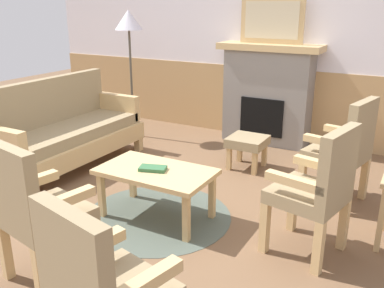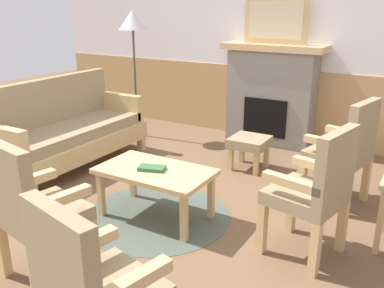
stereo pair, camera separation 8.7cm
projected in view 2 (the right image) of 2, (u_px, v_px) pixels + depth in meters
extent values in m
plane|color=brown|center=(172.00, 214.00, 3.71)|extent=(14.00, 14.00, 0.00)
cube|color=white|center=(281.00, 37.00, 5.40)|extent=(7.20, 0.12, 2.70)
cube|color=tan|center=(275.00, 104.00, 5.62)|extent=(7.20, 0.02, 0.95)
cube|color=gray|center=(271.00, 98.00, 5.43)|extent=(1.10, 0.36, 1.20)
cube|color=black|center=(265.00, 118.00, 5.35)|extent=(0.56, 0.02, 0.48)
cube|color=tan|center=(274.00, 47.00, 5.23)|extent=(1.30, 0.44, 0.08)
cube|color=tan|center=(276.00, 20.00, 5.13)|extent=(0.80, 0.03, 0.56)
cube|color=beige|center=(275.00, 20.00, 5.11)|extent=(0.68, 0.01, 0.44)
cube|color=tan|center=(32.00, 193.00, 3.94)|extent=(0.08, 0.08, 0.16)
cube|color=tan|center=(141.00, 144.00, 5.31)|extent=(0.08, 0.08, 0.16)
cube|color=tan|center=(105.00, 136.00, 5.60)|extent=(0.08, 0.08, 0.16)
cube|color=tan|center=(73.00, 145.00, 4.71)|extent=(0.70, 1.80, 0.20)
cube|color=#937F5B|center=(72.00, 131.00, 4.66)|extent=(0.60, 1.70, 0.12)
cube|color=#937F5B|center=(50.00, 100.00, 4.70)|extent=(0.10, 1.70, 0.50)
cube|color=tan|center=(4.00, 142.00, 3.93)|extent=(0.60, 0.10, 0.30)
cube|color=tan|center=(121.00, 106.00, 5.32)|extent=(0.60, 0.10, 0.30)
cube|color=tan|center=(101.00, 194.00, 3.64)|extent=(0.05, 0.05, 0.40)
cube|color=tan|center=(184.00, 218.00, 3.23)|extent=(0.05, 0.05, 0.40)
cube|color=tan|center=(133.00, 177.00, 4.00)|extent=(0.05, 0.05, 0.40)
cube|color=tan|center=(211.00, 196.00, 3.59)|extent=(0.05, 0.05, 0.40)
cube|color=tan|center=(155.00, 171.00, 3.54)|extent=(0.96, 0.56, 0.04)
cylinder|color=#4C564C|center=(156.00, 216.00, 3.68)|extent=(1.28, 1.28, 0.01)
cube|color=#33663D|center=(152.00, 168.00, 3.52)|extent=(0.25, 0.19, 0.03)
cube|color=tan|center=(231.00, 159.00, 4.65)|extent=(0.05, 0.05, 0.26)
cube|color=tan|center=(256.00, 164.00, 4.51)|extent=(0.05, 0.05, 0.26)
cube|color=tan|center=(242.00, 151.00, 4.90)|extent=(0.05, 0.05, 0.26)
cube|color=tan|center=(266.00, 156.00, 4.75)|extent=(0.05, 0.05, 0.26)
cube|color=#937F5B|center=(249.00, 142.00, 4.64)|extent=(0.40, 0.40, 0.10)
cube|color=tan|center=(262.00, 228.00, 3.09)|extent=(0.07, 0.07, 0.40)
cube|color=tan|center=(291.00, 208.00, 3.38)|extent=(0.07, 0.07, 0.40)
cube|color=tan|center=(315.00, 250.00, 2.82)|extent=(0.07, 0.07, 0.40)
cube|color=tan|center=(342.00, 226.00, 3.11)|extent=(0.07, 0.07, 0.40)
cube|color=#937F5B|center=(305.00, 196.00, 3.02)|extent=(0.57, 0.57, 0.10)
cube|color=#937F5B|center=(336.00, 165.00, 2.80)|extent=(0.18, 0.49, 0.48)
cube|color=tan|center=(292.00, 183.00, 2.82)|extent=(0.44, 0.16, 0.06)
cube|color=tan|center=(321.00, 166.00, 3.11)|extent=(0.44, 0.16, 0.06)
cube|color=tan|center=(302.00, 181.00, 3.89)|extent=(0.07, 0.07, 0.40)
cube|color=tan|center=(324.00, 169.00, 4.18)|extent=(0.07, 0.07, 0.40)
cube|color=tan|center=(346.00, 195.00, 3.62)|extent=(0.07, 0.07, 0.40)
cube|color=tan|center=(366.00, 180.00, 3.91)|extent=(0.07, 0.07, 0.40)
cube|color=#937F5B|center=(337.00, 155.00, 3.82)|extent=(0.57, 0.57, 0.10)
cube|color=#937F5B|center=(363.00, 129.00, 3.60)|extent=(0.18, 0.49, 0.48)
cube|color=tan|center=(329.00, 143.00, 3.63)|extent=(0.44, 0.16, 0.06)
cube|color=tan|center=(349.00, 133.00, 3.91)|extent=(0.44, 0.16, 0.06)
cube|color=#937F5B|center=(61.00, 260.00, 1.77)|extent=(0.49, 0.18, 0.48)
cube|color=tan|center=(78.00, 248.00, 2.08)|extent=(0.17, 0.44, 0.06)
cube|color=tan|center=(131.00, 284.00, 1.81)|extent=(0.17, 0.44, 0.06)
cube|color=tan|center=(59.00, 225.00, 3.13)|extent=(0.07, 0.07, 0.40)
cube|color=tan|center=(93.00, 246.00, 2.86)|extent=(0.07, 0.07, 0.40)
cube|color=tan|center=(3.00, 249.00, 2.83)|extent=(0.07, 0.07, 0.40)
cube|color=tan|center=(36.00, 274.00, 2.56)|extent=(0.07, 0.07, 0.40)
cube|color=#937F5B|center=(44.00, 214.00, 2.77)|extent=(0.56, 0.56, 0.10)
cube|color=#937F5B|center=(9.00, 183.00, 2.53)|extent=(0.49, 0.17, 0.48)
cube|color=tan|center=(25.00, 182.00, 2.84)|extent=(0.15, 0.45, 0.06)
cube|color=tan|center=(59.00, 200.00, 2.58)|extent=(0.15, 0.45, 0.06)
cube|color=tan|center=(380.00, 222.00, 3.05)|extent=(0.04, 0.04, 0.52)
cylinder|color=#332D28|center=(137.00, 134.00, 5.93)|extent=(0.24, 0.24, 0.03)
cylinder|color=#4C473D|center=(135.00, 83.00, 5.70)|extent=(0.03, 0.03, 1.40)
cone|color=silver|center=(133.00, 20.00, 5.44)|extent=(0.36, 0.36, 0.25)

